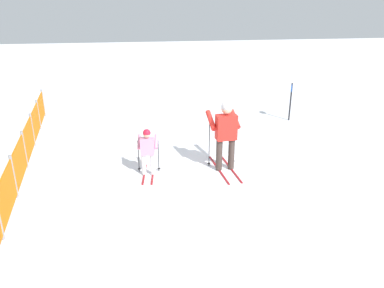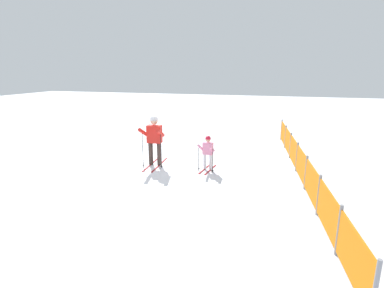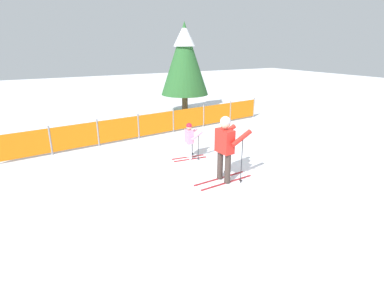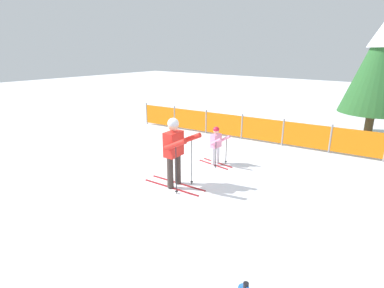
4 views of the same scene
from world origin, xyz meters
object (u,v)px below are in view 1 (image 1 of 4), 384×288
safety_fence (19,162)px  trail_marker (291,97)px  skier_child (147,148)px  skier_adult (226,129)px

safety_fence → trail_marker: trail_marker is taller
skier_child → safety_fence: size_ratio=0.11×
skier_adult → trail_marker: size_ratio=1.34×
skier_adult → skier_child: (-0.01, 1.85, -0.36)m
safety_fence → skier_adult: bearing=-90.9°
skier_child → trail_marker: (3.55, -4.98, 0.13)m
skier_adult → trail_marker: skier_adult is taller
skier_adult → safety_fence: (0.08, 4.70, -0.55)m
skier_child → trail_marker: trail_marker is taller
skier_adult → trail_marker: 4.73m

